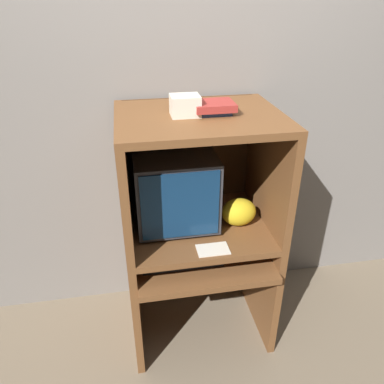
{
  "coord_description": "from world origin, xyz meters",
  "views": [
    {
      "loc": [
        -0.35,
        -1.39,
        1.92
      ],
      "look_at": [
        -0.04,
        0.32,
        0.96
      ],
      "focal_mm": 35.0,
      "sensor_mm": 36.0,
      "label": 1
    }
  ],
  "objects_px": {
    "mouse": "(233,252)",
    "snack_bag": "(239,212)",
    "storage_box": "(185,106)",
    "book_stack": "(213,107)",
    "keyboard": "(182,261)",
    "crt_monitor": "(175,187)"
  },
  "relations": [
    {
      "from": "crt_monitor",
      "to": "keyboard",
      "type": "distance_m",
      "value": 0.4
    },
    {
      "from": "crt_monitor",
      "to": "mouse",
      "type": "distance_m",
      "value": 0.48
    },
    {
      "from": "mouse",
      "to": "snack_bag",
      "type": "bearing_deg",
      "value": 61.93
    },
    {
      "from": "mouse",
      "to": "book_stack",
      "type": "relative_size",
      "value": 0.37
    },
    {
      "from": "mouse",
      "to": "storage_box",
      "type": "bearing_deg",
      "value": 151.96
    },
    {
      "from": "book_stack",
      "to": "storage_box",
      "type": "distance_m",
      "value": 0.14
    },
    {
      "from": "snack_bag",
      "to": "crt_monitor",
      "type": "bearing_deg",
      "value": 164.05
    },
    {
      "from": "keyboard",
      "to": "snack_bag",
      "type": "height_order",
      "value": "snack_bag"
    },
    {
      "from": "storage_box",
      "to": "book_stack",
      "type": "bearing_deg",
      "value": 2.4
    },
    {
      "from": "keyboard",
      "to": "storage_box",
      "type": "xyz_separation_m",
      "value": [
        0.05,
        0.15,
        0.8
      ]
    },
    {
      "from": "storage_box",
      "to": "snack_bag",
      "type": "bearing_deg",
      "value": -6.53
    },
    {
      "from": "book_stack",
      "to": "keyboard",
      "type": "bearing_deg",
      "value": -140.37
    },
    {
      "from": "crt_monitor",
      "to": "storage_box",
      "type": "height_order",
      "value": "storage_box"
    },
    {
      "from": "keyboard",
      "to": "storage_box",
      "type": "distance_m",
      "value": 0.82
    },
    {
      "from": "snack_bag",
      "to": "storage_box",
      "type": "xyz_separation_m",
      "value": [
        -0.29,
        0.03,
        0.6
      ]
    },
    {
      "from": "book_stack",
      "to": "storage_box",
      "type": "bearing_deg",
      "value": -177.6
    },
    {
      "from": "keyboard",
      "to": "storage_box",
      "type": "height_order",
      "value": "storage_box"
    },
    {
      "from": "crt_monitor",
      "to": "snack_bag",
      "type": "xyz_separation_m",
      "value": [
        0.34,
        -0.1,
        -0.14
      ]
    },
    {
      "from": "storage_box",
      "to": "mouse",
      "type": "bearing_deg",
      "value": -28.04
    },
    {
      "from": "crt_monitor",
      "to": "book_stack",
      "type": "relative_size",
      "value": 2.12
    },
    {
      "from": "crt_monitor",
      "to": "snack_bag",
      "type": "height_order",
      "value": "crt_monitor"
    },
    {
      "from": "mouse",
      "to": "book_stack",
      "type": "xyz_separation_m",
      "value": [
        -0.1,
        0.13,
        0.78
      ]
    }
  ]
}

